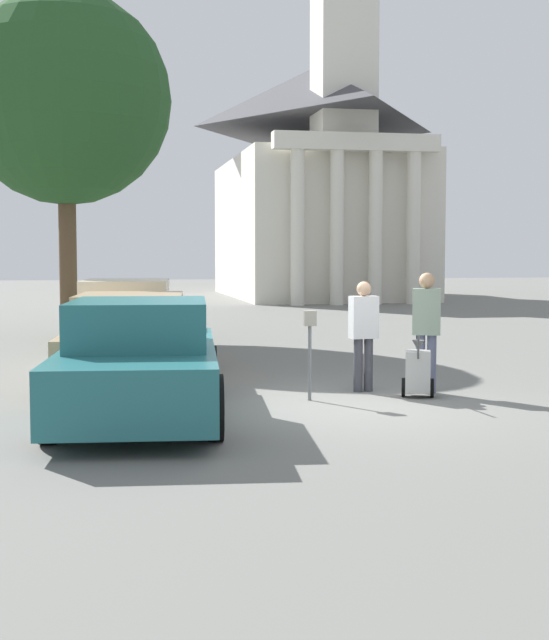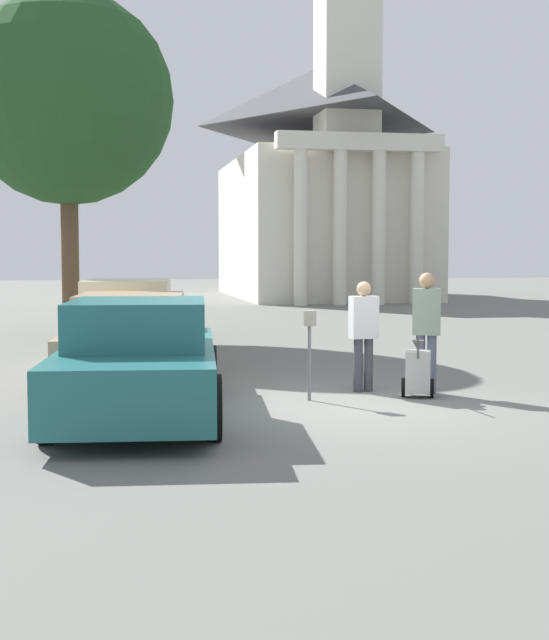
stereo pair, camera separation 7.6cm
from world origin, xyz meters
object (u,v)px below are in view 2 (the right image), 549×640
Objects in this scene: parked_car_tan at (132,340)px; parking_meter at (309,338)px; parked_car_cream at (128,323)px; parked_car_sage at (125,316)px; person_supervisor at (427,324)px; equipment_cart at (418,371)px; person_worker at (364,329)px; parked_car_teal at (140,363)px; church at (321,173)px.

parked_car_tan is 3.58m from parking_meter.
parked_car_sage is at bearing 95.83° from parked_car_cream.
parked_car_cream is 3.18m from parked_car_sage.
person_supervisor reaches higher than equipment_cart.
person_supervisor is at bearing -43.40° from parked_car_cream.
parked_car_cream is 5.93m from parking_meter.
parked_car_tan is at bearing -35.87° from person_worker.
person_supervisor is (4.35, -8.23, 0.38)m from parked_car_sage.
person_worker is (3.45, -7.93, 0.30)m from parked_car_sage.
parked_car_teal is 0.98× the size of parked_car_tan.
church is at bearing 78.04° from parked_car_teal.
parked_car_tan is (0.00, 3.47, -0.04)m from parked_car_teal.
person_worker is 30.01m from church.
parked_car_cream is (0.00, 6.27, 0.02)m from parked_car_teal.
parking_meter is 1.93m from person_supervisor.
parked_car_tan is at bearing -84.17° from parked_car_sage.
equipment_cart is 0.05× the size of church.
parked_car_sage is 0.24× the size of church.
church reaches higher than person_worker.
parking_meter is 0.71× the size of person_supervisor.
parked_car_cream is 5.09× the size of equipment_cart.
person_worker is 1.09m from equipment_cart.
parked_car_teal is 9.45m from parked_car_sage.
parked_car_cream is 6.79m from equipment_cart.
equipment_cart is (-0.26, -0.36, -0.67)m from person_supervisor.
parked_car_sage is at bearing -40.86° from person_supervisor.
church reaches higher than parked_car_sage.
parked_car_tan is 4.91m from person_supervisor.
parked_car_sage is at bearing 95.83° from parked_car_teal.
parked_car_cream is 5.87m from person_worker.
parking_meter is at bearing 25.57° from parked_car_teal.
parked_car_cream is 3.00× the size of person_worker.
church reaches higher than parked_car_cream.
parked_car_sage is 2.96× the size of person_worker.
parked_car_cream reaches higher than parking_meter.
church reaches higher than parked_car_teal.
parked_car_tan is 4.86m from equipment_cart.
person_supervisor is at bearing 10.39° from parking_meter.
parked_car_tan is 5.98m from parked_car_sage.
parked_car_cream is at bearing -112.00° from church.
equipment_cart is (1.64, -0.01, -0.52)m from parking_meter.
person_supervisor reaches higher than parked_car_cream.
parked_car_sage is at bearing 105.96° from parking_meter.
parking_meter is 1.30× the size of equipment_cart.
church is (9.77, 26.97, 5.27)m from parked_car_tan.
equipment_cart is 30.62m from church.
person_supervisor is at bearing 21.60° from parked_car_teal.
parked_car_teal reaches higher than equipment_cart.
person_supervisor is (4.35, -5.04, 0.32)m from parked_car_cream.
parked_car_tan is 29.16m from church.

